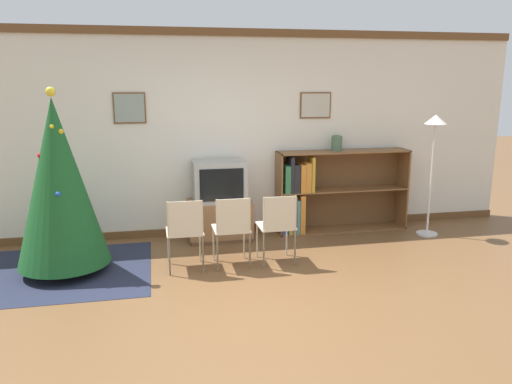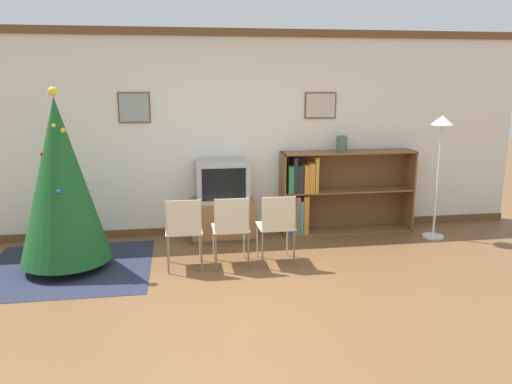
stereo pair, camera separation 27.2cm
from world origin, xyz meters
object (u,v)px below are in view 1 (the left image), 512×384
object	(u,v)px
tv_console	(220,220)
standing_lamp	(434,144)
television	(219,181)
christmas_tree	(59,183)
vase	(337,143)
bookshelf	(319,193)
folding_chair_center	(232,227)
folding_chair_left	(185,230)
folding_chair_right	(278,225)

from	to	relation	value
tv_console	standing_lamp	xyz separation A→B (m)	(2.78, -0.38, 0.98)
television	christmas_tree	bearing A→B (deg)	-156.20
tv_console	vase	xyz separation A→B (m)	(1.63, 0.11, 0.96)
television	standing_lamp	size ratio (longest dim) A/B	0.41
vase	bookshelf	bearing A→B (deg)	-173.64
tv_console	folding_chair_center	bearing A→B (deg)	-90.00
vase	standing_lamp	bearing A→B (deg)	-23.22
christmas_tree	tv_console	size ratio (longest dim) A/B	2.44
vase	folding_chair_left	bearing A→B (deg)	-151.59
folding_chair_center	vase	world-z (taller)	vase
folding_chair_left	folding_chair_right	size ratio (longest dim) A/B	1.00
television	folding_chair_center	xyz separation A→B (m)	(0.00, -1.05, -0.31)
folding_chair_left	vase	world-z (taller)	vase
folding_chair_center	bookshelf	distance (m)	1.79
christmas_tree	folding_chair_center	bearing A→B (deg)	-7.81
christmas_tree	folding_chair_left	bearing A→B (deg)	-10.87
tv_console	vase	distance (m)	1.89
bookshelf	christmas_tree	bearing A→B (deg)	-164.51
tv_console	vase	bearing A→B (deg)	3.92
christmas_tree	vase	bearing A→B (deg)	14.86
television	folding_chair_left	size ratio (longest dim) A/B	0.82
bookshelf	vase	xyz separation A→B (m)	(0.24, 0.03, 0.68)
bookshelf	vase	bearing A→B (deg)	6.36
folding_chair_left	folding_chair_right	world-z (taller)	same
folding_chair_left	folding_chair_center	size ratio (longest dim) A/B	1.00
tv_console	bookshelf	size ratio (longest dim) A/B	0.45
tv_console	folding_chair_right	distance (m)	1.19
bookshelf	vase	distance (m)	0.72
vase	standing_lamp	distance (m)	1.26
folding_chair_left	folding_chair_right	xyz separation A→B (m)	(1.03, 0.00, 0.00)
folding_chair_left	tv_console	bearing A→B (deg)	63.75
folding_chair_left	folding_chair_right	distance (m)	1.03
folding_chair_left	standing_lamp	size ratio (longest dim) A/B	0.51
bookshelf	folding_chair_right	bearing A→B (deg)	-127.44
tv_console	folding_chair_right	xyz separation A→B (m)	(0.52, -1.05, 0.21)
christmas_tree	television	distance (m)	1.99
christmas_tree	folding_chair_center	xyz separation A→B (m)	(1.81, -0.25, -0.52)
folding_chair_left	folding_chair_center	bearing A→B (deg)	0.00
television	vase	bearing A→B (deg)	4.01
folding_chair_center	vase	bearing A→B (deg)	35.48
tv_console	bookshelf	world-z (taller)	bookshelf
christmas_tree	folding_chair_right	bearing A→B (deg)	-6.09
folding_chair_left	vase	xyz separation A→B (m)	(2.15, 1.16, 0.75)
christmas_tree	vase	distance (m)	3.57
folding_chair_center	standing_lamp	xyz separation A→B (m)	(2.78, 0.67, 0.77)
tv_console	television	size ratio (longest dim) A/B	1.22
bookshelf	tv_console	bearing A→B (deg)	-176.51
folding_chair_right	tv_console	bearing A→B (deg)	116.25
christmas_tree	bookshelf	bearing A→B (deg)	15.49
television	vase	distance (m)	1.69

